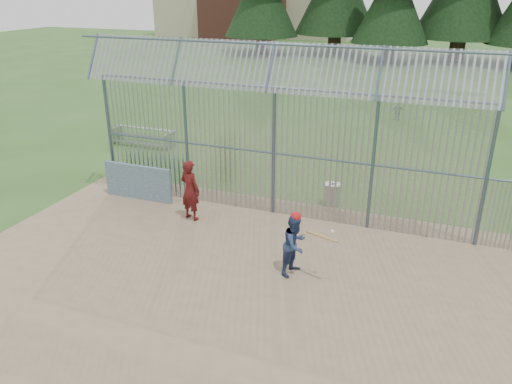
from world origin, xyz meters
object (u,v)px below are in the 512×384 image
at_px(onlooker, 190,190).
at_px(trash_can, 332,194).
at_px(dugout_wall, 138,182).
at_px(bleacher, 142,136).
at_px(batter, 295,245).

distance_m(onlooker, trash_can, 4.69).
distance_m(dugout_wall, trash_can, 6.51).
relative_size(dugout_wall, bleacher, 0.83).
relative_size(dugout_wall, batter, 1.58).
bearing_deg(bleacher, dugout_wall, -58.14).
relative_size(onlooker, bleacher, 0.63).
xyz_separation_m(dugout_wall, onlooker, (2.39, -0.76, 0.35)).
height_order(dugout_wall, trash_can, dugout_wall).
bearing_deg(batter, trash_can, 17.88).
bearing_deg(onlooker, bleacher, -32.13).
relative_size(batter, bleacher, 0.53).
xyz_separation_m(batter, bleacher, (-9.59, 7.91, -0.40)).
xyz_separation_m(onlooker, trash_can, (3.84, 2.63, -0.59)).
relative_size(batter, trash_can, 1.93).
relative_size(dugout_wall, trash_can, 3.05).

